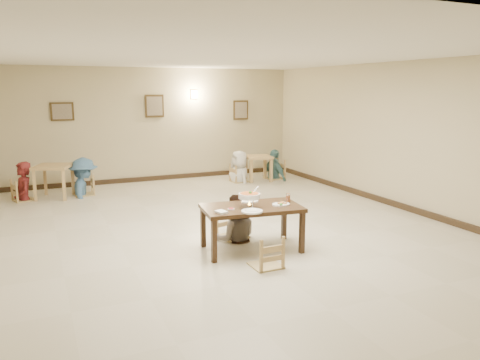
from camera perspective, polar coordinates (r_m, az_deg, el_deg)
name	(u,v)px	position (r m, az deg, el deg)	size (l,w,h in m)	color
floor	(221,230)	(8.30, -2.38, -6.10)	(10.00, 10.00, 0.00)	beige
ceiling	(219,54)	(7.95, -2.55, 15.05)	(10.00, 10.00, 0.00)	silver
wall_back	(151,125)	(12.75, -10.79, 6.60)	(10.00, 10.00, 0.00)	#BEB18A
wall_front	(467,218)	(3.87, 25.93, -4.19)	(10.00, 10.00, 0.00)	#BEB18A
wall_right	(402,136)	(10.15, 19.14, 5.10)	(10.00, 10.00, 0.00)	#BEB18A
baseboard_back	(153,178)	(12.91, -10.53, 0.21)	(8.00, 0.06, 0.12)	#2F2114
baseboard_right	(396,204)	(10.36, 18.52, -2.84)	(0.06, 10.00, 0.12)	#2F2114
picture_a	(62,112)	(12.37, -20.87, 7.81)	(0.55, 0.04, 0.45)	#392A14
picture_b	(154,106)	(12.70, -10.38, 8.86)	(0.50, 0.04, 0.60)	#392A14
picture_c	(241,110)	(13.52, 0.10, 8.52)	(0.45, 0.04, 0.55)	#392A14
wall_sconce	(194,94)	(13.00, -5.65, 10.35)	(0.16, 0.05, 0.22)	#FFD88C
main_table	(252,211)	(7.13, 1.43, -3.83)	(1.57, 1.01, 0.69)	#392312
chair_far	(232,211)	(7.77, -0.94, -3.76)	(0.43, 0.43, 0.92)	tan
chair_near	(266,237)	(6.52, 3.20, -6.90)	(0.41, 0.41, 0.87)	tan
main_diner	(235,194)	(7.59, -0.57, -1.77)	(0.74, 0.58, 1.52)	gray
curry_warmer	(249,196)	(7.01, 1.15, -1.96)	(0.37, 0.33, 0.29)	silver
rice_plate_far	(250,201)	(7.36, 1.17, -2.59)	(0.28, 0.28, 0.06)	white
rice_plate_near	(252,211)	(6.77, 1.47, -3.80)	(0.31, 0.31, 0.07)	white
fried_plate	(281,204)	(7.18, 5.02, -2.93)	(0.28, 0.28, 0.06)	white
chili_dish	(231,209)	(6.90, -1.10, -3.55)	(0.10, 0.10, 0.02)	white
napkin_cutlery	(221,212)	(6.72, -2.29, -3.91)	(0.19, 0.27, 0.03)	white
drink_glass	(288,198)	(7.38, 5.87, -2.21)	(0.07, 0.07, 0.14)	white
bg_table_left	(53,171)	(11.37, -21.80, 1.01)	(0.98, 0.98, 0.76)	tan
bg_table_right	(258,161)	(12.61, 2.24, 2.35)	(0.78, 0.78, 0.67)	tan
bg_chair_ll	(23,181)	(11.40, -24.97, -0.07)	(0.42, 0.42, 0.90)	tan
bg_chair_lr	(83,176)	(11.48, -18.54, 0.48)	(0.43, 0.43, 0.91)	tan
bg_chair_rl	(239,165)	(12.46, -0.07, 1.80)	(0.42, 0.42, 0.89)	tan
bg_chair_rr	(275,161)	(12.91, 4.23, 2.34)	(0.47, 0.47, 1.00)	tan
bg_diner_a	(21,162)	(11.33, -25.14, 2.00)	(0.63, 0.42, 1.73)	maroon
bg_diner_b	(82,158)	(11.41, -18.67, 2.58)	(1.14, 0.65, 1.76)	teal
bg_diner_c	(239,151)	(12.40, -0.07, 3.58)	(0.82, 0.53, 1.67)	silver
bg_diner_d	(275,149)	(12.87, 4.25, 3.74)	(0.96, 0.40, 1.63)	slate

